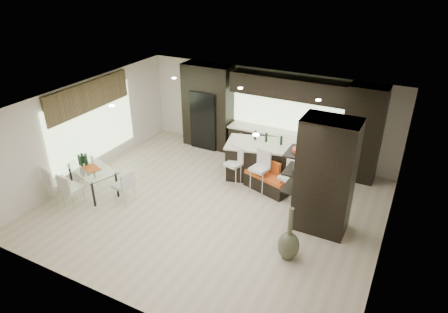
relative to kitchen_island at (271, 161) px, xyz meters
The scene contains 22 objects.
ground 2.23m from the kitchen_island, 110.05° to the right, with size 8.00×8.00×0.00m, color #C3B295.
back_wall 1.84m from the kitchen_island, 116.81° to the left, with size 8.00×0.02×2.70m, color silver.
left_wall 5.22m from the kitchen_island, 156.80° to the right, with size 0.02×7.00×2.70m, color silver.
right_wall 3.93m from the kitchen_island, 31.95° to the right, with size 0.02×7.00×2.70m, color silver.
ceiling 3.07m from the kitchen_island, 110.05° to the right, with size 8.00×7.00×0.02m, color white.
window_left 5.11m from the kitchen_island, 158.71° to the right, with size 0.04×3.20×1.90m, color #B2D199.
window_back 1.77m from the kitchen_island, 95.67° to the left, with size 3.40×0.04×1.20m, color #B2D199.
stone_accent 5.31m from the kitchen_island, 158.59° to the right, with size 0.08×3.00×0.80m, color brown.
ceiling_spots 2.90m from the kitchen_island, 112.60° to the right, with size 4.00×3.00×0.02m, color white.
back_cabinetry 1.43m from the kitchen_island, 101.99° to the left, with size 6.80×0.68×2.70m, color black.
refrigerator 2.89m from the kitchen_island, 157.62° to the left, with size 0.90×0.68×1.90m, color black.
partition_column 2.61m from the kitchen_island, 41.29° to the right, with size 1.20×0.80×2.70m, color black.
kitchen_island is the anchor object (origin of this frame).
stool_left 1.14m from the kitchen_island, 132.64° to the right, with size 0.39×0.39×0.89m, color beige.
stool_mid 0.85m from the kitchen_island, 90.00° to the right, with size 0.42×0.42×0.96m, color beige.
stool_right 1.13m from the kitchen_island, 47.15° to the right, with size 0.38×0.38×0.86m, color beige.
bench 0.75m from the kitchen_island, 76.77° to the right, with size 1.24×0.48×0.48m, color black.
floor_vase 3.36m from the kitchen_island, 62.36° to the right, with size 0.45×0.45×1.24m, color #474D37, non-canonical shape.
dining_table 4.85m from the kitchen_island, 143.90° to the right, with size 1.46×0.82×0.70m, color white.
chair_near 5.30m from the kitchen_island, 137.61° to the right, with size 0.46×0.46×0.84m, color beige.
chair_far 5.66m from the kitchen_island, 140.54° to the right, with size 0.51×0.51×0.94m, color beige.
chair_end 4.06m from the kitchen_island, 135.27° to the right, with size 0.45×0.45×0.83m, color beige.
Camera 1 is at (4.11, -7.36, 5.71)m, focal length 32.00 mm.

